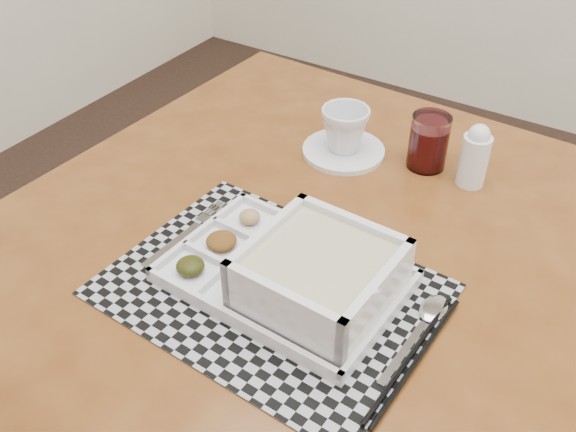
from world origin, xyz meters
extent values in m
cube|color=#55290F|center=(-0.72, 0.57, 0.73)|extent=(1.04, 1.04, 0.04)
cylinder|color=#55290F|center=(-1.15, 1.03, 0.35)|extent=(0.05, 0.05, 0.71)
cube|color=#55290F|center=(-0.70, 1.00, 0.67)|extent=(0.86, 0.07, 0.08)
cube|color=#55290F|center=(-1.15, 0.59, 0.67)|extent=(0.07, 0.86, 0.08)
cube|color=#97979E|center=(-0.73, 0.43, 0.75)|extent=(0.45, 0.35, 0.00)
cube|color=silver|center=(-0.72, 0.46, 0.76)|extent=(0.33, 0.23, 0.01)
cube|color=silver|center=(-0.72, 0.56, 0.77)|extent=(0.32, 0.02, 0.01)
cube|color=silver|center=(-0.73, 0.35, 0.77)|extent=(0.32, 0.02, 0.01)
cube|color=silver|center=(-0.88, 0.46, 0.77)|extent=(0.02, 0.22, 0.01)
cube|color=silver|center=(-0.57, 0.45, 0.77)|extent=(0.02, 0.22, 0.01)
cube|color=silver|center=(-0.80, 0.46, 0.77)|extent=(0.02, 0.20, 0.01)
cube|color=silver|center=(-0.84, 0.43, 0.77)|extent=(0.08, 0.01, 0.01)
cube|color=silver|center=(-0.84, 0.49, 0.77)|extent=(0.08, 0.01, 0.01)
ellipsoid|color=black|center=(-0.84, 0.39, 0.77)|extent=(0.04, 0.04, 0.02)
ellipsoid|color=#482B0C|center=(-0.84, 0.46, 0.77)|extent=(0.05, 0.05, 0.02)
ellipsoid|color=olive|center=(-0.83, 0.53, 0.77)|extent=(0.03, 0.03, 0.02)
cube|color=silver|center=(-0.66, 0.45, 0.77)|extent=(0.19, 0.19, 0.01)
cube|color=silver|center=(-0.66, 0.53, 0.80)|extent=(0.18, 0.02, 0.08)
cube|color=silver|center=(-0.67, 0.36, 0.80)|extent=(0.18, 0.02, 0.08)
cube|color=silver|center=(-0.75, 0.45, 0.80)|extent=(0.02, 0.18, 0.08)
cube|color=silver|center=(-0.58, 0.44, 0.80)|extent=(0.02, 0.18, 0.08)
cube|color=#C2B990|center=(-0.66, 0.45, 0.80)|extent=(0.17, 0.17, 0.07)
cube|color=silver|center=(-0.91, 0.43, 0.75)|extent=(0.02, 0.12, 0.00)
cube|color=silver|center=(-0.91, 0.50, 0.75)|extent=(0.02, 0.02, 0.00)
cube|color=silver|center=(-0.91, 0.53, 0.75)|extent=(0.01, 0.04, 0.00)
cube|color=silver|center=(-0.91, 0.53, 0.75)|extent=(0.01, 0.04, 0.00)
cube|color=silver|center=(-0.90, 0.53, 0.75)|extent=(0.01, 0.04, 0.00)
cube|color=silver|center=(-0.90, 0.53, 0.75)|extent=(0.01, 0.04, 0.00)
cube|color=silver|center=(-0.53, 0.43, 0.75)|extent=(0.02, 0.12, 0.00)
ellipsoid|color=silver|center=(-0.52, 0.52, 0.75)|extent=(0.04, 0.06, 0.01)
cylinder|color=black|center=(-0.52, 0.42, 0.75)|extent=(0.02, 0.24, 0.01)
cylinder|color=black|center=(-0.51, 0.42, 0.75)|extent=(0.02, 0.24, 0.01)
cylinder|color=silver|center=(-0.82, 0.80, 0.75)|extent=(0.15, 0.15, 0.01)
imported|color=silver|center=(-0.82, 0.80, 0.80)|extent=(0.09, 0.09, 0.08)
cylinder|color=white|center=(-0.67, 0.84, 0.80)|extent=(0.07, 0.07, 0.10)
cylinder|color=#410508|center=(-0.67, 0.84, 0.79)|extent=(0.06, 0.06, 0.08)
cylinder|color=silver|center=(-0.59, 0.83, 0.79)|extent=(0.05, 0.05, 0.09)
sphere|color=silver|center=(-0.59, 0.83, 0.84)|extent=(0.04, 0.04, 0.04)
camera|label=1|loc=(-0.37, -0.09, 1.38)|focal=40.00mm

